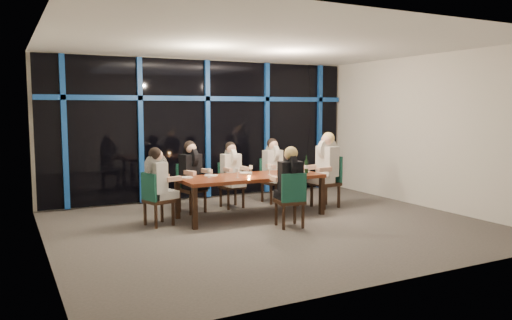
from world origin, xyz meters
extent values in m
plane|color=#5A544F|center=(0.00, 0.00, 0.00)|extent=(7.00, 7.00, 0.00)
cube|color=silver|center=(0.00, 3.00, 1.50)|extent=(7.00, 0.04, 3.00)
cube|color=silver|center=(0.00, -3.00, 1.50)|extent=(7.00, 0.04, 3.00)
cube|color=silver|center=(-3.50, 0.00, 1.50)|extent=(0.04, 6.00, 3.00)
cube|color=silver|center=(3.50, 0.00, 1.50)|extent=(0.04, 6.00, 3.00)
cube|color=white|center=(0.00, 0.00, 3.00)|extent=(7.00, 6.00, 0.04)
cube|color=black|center=(0.00, 2.94, 1.50)|extent=(6.86, 0.04, 2.94)
cube|color=#124192|center=(-2.90, 2.89, 1.50)|extent=(0.10, 0.10, 2.94)
cube|color=#124192|center=(-1.45, 2.89, 1.50)|extent=(0.10, 0.10, 2.94)
cube|color=#124192|center=(0.00, 2.89, 1.50)|extent=(0.10, 0.10, 2.94)
cube|color=#124192|center=(1.45, 2.89, 1.50)|extent=(0.10, 0.10, 2.94)
cube|color=#124192|center=(2.90, 2.89, 1.50)|extent=(0.10, 0.10, 2.94)
cube|color=#124192|center=(0.00, 2.89, 2.16)|extent=(6.86, 0.10, 0.10)
cube|color=#FF2D14|center=(1.10, 3.25, 2.15)|extent=(0.60, 0.05, 0.35)
cube|color=maroon|center=(0.00, 0.80, 0.72)|extent=(2.60, 1.00, 0.06)
cube|color=black|center=(-1.24, 0.36, 0.34)|extent=(0.08, 0.08, 0.69)
cube|color=black|center=(1.24, 0.36, 0.34)|extent=(0.08, 0.08, 0.69)
cube|color=black|center=(-1.24, 1.24, 0.34)|extent=(0.08, 0.08, 0.69)
cube|color=black|center=(1.24, 1.24, 0.34)|extent=(0.08, 0.08, 0.69)
cube|color=black|center=(-0.82, 1.62, 0.43)|extent=(0.54, 0.54, 0.06)
cube|color=#1B5745|center=(-0.88, 1.80, 0.68)|extent=(0.42, 0.17, 0.47)
cube|color=black|center=(-0.93, 1.41, 0.20)|extent=(0.05, 0.05, 0.40)
cube|color=black|center=(-0.61, 1.51, 0.20)|extent=(0.05, 0.05, 0.40)
cube|color=black|center=(-1.04, 1.74, 0.20)|extent=(0.05, 0.05, 0.40)
cube|color=black|center=(-0.71, 1.84, 0.20)|extent=(0.05, 0.05, 0.40)
cube|color=black|center=(0.03, 1.71, 0.41)|extent=(0.43, 0.43, 0.05)
cube|color=#1B5745|center=(0.02, 1.89, 0.66)|extent=(0.41, 0.07, 0.46)
cube|color=black|center=(-0.12, 1.54, 0.19)|extent=(0.04, 0.04, 0.38)
cube|color=black|center=(0.21, 1.55, 0.19)|extent=(0.04, 0.04, 0.38)
cube|color=black|center=(-0.14, 1.86, 0.19)|extent=(0.04, 0.04, 0.38)
cube|color=black|center=(0.19, 1.88, 0.19)|extent=(0.04, 0.04, 0.38)
cube|color=black|center=(1.02, 1.79, 0.42)|extent=(0.45, 0.45, 0.06)
cube|color=#1B5745|center=(1.01, 1.98, 0.68)|extent=(0.43, 0.08, 0.47)
cube|color=black|center=(0.86, 1.61, 0.20)|extent=(0.04, 0.04, 0.39)
cube|color=black|center=(1.20, 1.63, 0.20)|extent=(0.04, 0.04, 0.39)
cube|color=black|center=(0.84, 1.94, 0.20)|extent=(0.04, 0.04, 0.39)
cube|color=black|center=(1.18, 1.97, 0.20)|extent=(0.04, 0.04, 0.39)
cube|color=black|center=(-1.67, 0.90, 0.42)|extent=(0.52, 0.52, 0.06)
cube|color=#1B5745|center=(-1.85, 0.85, 0.67)|extent=(0.16, 0.41, 0.46)
cube|color=black|center=(-1.47, 0.79, 0.19)|extent=(0.05, 0.05, 0.39)
cube|color=black|center=(-1.56, 1.11, 0.19)|extent=(0.05, 0.05, 0.39)
cube|color=black|center=(-1.79, 0.69, 0.19)|extent=(0.05, 0.05, 0.39)
cube|color=black|center=(-1.88, 1.01, 0.19)|extent=(0.05, 0.05, 0.39)
cube|color=black|center=(1.69, 0.89, 0.47)|extent=(0.52, 0.52, 0.06)
cube|color=#1B5745|center=(1.89, 0.91, 0.75)|extent=(0.11, 0.47, 0.52)
cube|color=black|center=(1.48, 1.05, 0.22)|extent=(0.05, 0.05, 0.44)
cube|color=black|center=(1.52, 0.68, 0.22)|extent=(0.05, 0.05, 0.44)
cube|color=black|center=(1.85, 1.09, 0.22)|extent=(0.05, 0.05, 0.44)
cube|color=black|center=(1.90, 0.72, 0.22)|extent=(0.05, 0.05, 0.44)
cube|color=black|center=(0.21, -0.19, 0.42)|extent=(0.48, 0.48, 0.06)
cube|color=#1B5745|center=(0.19, -0.38, 0.68)|extent=(0.43, 0.11, 0.47)
cube|color=black|center=(0.41, -0.05, 0.20)|extent=(0.04, 0.04, 0.40)
cube|color=black|center=(0.07, 0.00, 0.20)|extent=(0.04, 0.04, 0.40)
cube|color=black|center=(0.36, -0.39, 0.20)|extent=(0.04, 0.04, 0.40)
cube|color=black|center=(0.02, -0.34, 0.20)|extent=(0.04, 0.04, 0.40)
cube|color=black|center=(-0.79, 1.51, 0.52)|extent=(0.45, 0.48, 0.13)
cube|color=black|center=(-0.83, 1.66, 0.84)|extent=(0.43, 0.33, 0.53)
cylinder|color=black|center=(-0.83, 1.66, 1.04)|extent=(0.21, 0.41, 0.40)
sphere|color=tan|center=(-0.83, 1.64, 1.22)|extent=(0.20, 0.20, 0.20)
sphere|color=black|center=(-0.84, 1.68, 1.24)|extent=(0.22, 0.22, 0.22)
cube|color=tan|center=(-0.95, 1.39, 0.79)|extent=(0.16, 0.29, 0.08)
cube|color=tan|center=(-0.58, 1.50, 0.79)|extent=(0.16, 0.29, 0.08)
cube|color=silver|center=(0.04, 1.60, 0.50)|extent=(0.35, 0.40, 0.13)
cube|color=silver|center=(0.03, 1.75, 0.80)|extent=(0.38, 0.24, 0.51)
cylinder|color=silver|center=(0.03, 1.75, 1.01)|extent=(0.11, 0.39, 0.38)
sphere|color=tan|center=(0.03, 1.73, 1.17)|extent=(0.19, 0.19, 0.19)
sphere|color=black|center=(0.03, 1.76, 1.20)|extent=(0.21, 0.21, 0.21)
cube|color=tan|center=(-0.14, 1.52, 0.79)|extent=(0.09, 0.28, 0.07)
cube|color=tan|center=(0.23, 1.54, 0.79)|extent=(0.09, 0.28, 0.07)
cube|color=silver|center=(1.03, 1.68, 0.52)|extent=(0.37, 0.42, 0.13)
cube|color=silver|center=(1.02, 1.83, 0.83)|extent=(0.39, 0.25, 0.53)
cylinder|color=silver|center=(1.02, 1.83, 1.03)|extent=(0.12, 0.40, 0.39)
sphere|color=tan|center=(1.02, 1.81, 1.20)|extent=(0.20, 0.20, 0.20)
sphere|color=black|center=(1.02, 1.84, 1.23)|extent=(0.22, 0.22, 0.22)
cube|color=tan|center=(0.85, 1.59, 0.79)|extent=(0.10, 0.29, 0.08)
cube|color=tan|center=(1.22, 1.61, 0.79)|extent=(0.10, 0.29, 0.08)
cube|color=black|center=(-1.57, 0.93, 0.51)|extent=(0.47, 0.43, 0.13)
cube|color=black|center=(-1.71, 0.89, 0.81)|extent=(0.32, 0.42, 0.52)
cylinder|color=black|center=(-1.71, 0.89, 1.02)|extent=(0.40, 0.20, 0.39)
sphere|color=tan|center=(-1.69, 0.89, 1.18)|extent=(0.19, 0.19, 0.19)
sphere|color=black|center=(-1.73, 0.88, 1.21)|extent=(0.21, 0.21, 0.21)
cube|color=tan|center=(-1.45, 0.77, 0.79)|extent=(0.29, 0.15, 0.07)
cube|color=tan|center=(-1.55, 1.13, 0.79)|extent=(0.29, 0.15, 0.07)
cube|color=silver|center=(1.56, 0.87, 0.57)|extent=(0.48, 0.42, 0.15)
cube|color=silver|center=(1.73, 0.89, 0.92)|extent=(0.30, 0.44, 0.59)
cylinder|color=silver|center=(1.73, 0.89, 1.15)|extent=(0.45, 0.15, 0.44)
sphere|color=tan|center=(1.71, 0.89, 1.34)|extent=(0.22, 0.22, 0.22)
sphere|color=tan|center=(1.75, 0.89, 1.37)|extent=(0.24, 0.24, 0.24)
cube|color=tan|center=(1.46, 1.07, 0.79)|extent=(0.32, 0.12, 0.08)
cube|color=tan|center=(1.50, 0.65, 0.79)|extent=(0.32, 0.12, 0.08)
cube|color=black|center=(0.23, -0.08, 0.52)|extent=(0.39, 0.44, 0.13)
cube|color=black|center=(0.21, -0.23, 0.83)|extent=(0.41, 0.28, 0.53)
cylinder|color=black|center=(0.21, -0.23, 1.04)|extent=(0.15, 0.40, 0.40)
sphere|color=tan|center=(0.21, -0.21, 1.20)|extent=(0.20, 0.20, 0.20)
sphere|color=tan|center=(0.20, -0.25, 1.23)|extent=(0.22, 0.22, 0.22)
cube|color=tan|center=(0.43, -0.03, 0.79)|extent=(0.12, 0.29, 0.08)
cube|color=tan|center=(0.05, 0.02, 0.79)|extent=(0.12, 0.29, 0.08)
cylinder|color=white|center=(-0.66, 1.09, 0.76)|extent=(0.24, 0.24, 0.01)
cylinder|color=white|center=(0.07, 1.15, 0.76)|extent=(0.24, 0.24, 0.01)
cylinder|color=white|center=(1.06, 1.23, 0.76)|extent=(0.24, 0.24, 0.01)
cylinder|color=white|center=(-1.14, 1.06, 0.76)|extent=(0.24, 0.24, 0.01)
cylinder|color=white|center=(1.13, 0.82, 0.76)|extent=(0.24, 0.24, 0.01)
cylinder|color=white|center=(0.30, 0.36, 0.76)|extent=(0.24, 0.24, 0.01)
cylinder|color=black|center=(1.06, 0.61, 0.87)|extent=(0.07, 0.07, 0.24)
cylinder|color=black|center=(1.06, 0.61, 1.04)|extent=(0.03, 0.03, 0.09)
cylinder|color=silver|center=(1.06, 0.61, 0.87)|extent=(0.08, 0.08, 0.07)
cylinder|color=white|center=(0.75, 0.54, 0.85)|extent=(0.11, 0.11, 0.20)
cylinder|color=white|center=(0.81, 0.54, 0.87)|extent=(0.02, 0.02, 0.14)
cylinder|color=#FCA24B|center=(-0.13, 0.62, 0.76)|extent=(0.04, 0.04, 0.03)
cylinder|color=silver|center=(-0.34, 0.65, 0.75)|extent=(0.06, 0.06, 0.01)
cylinder|color=silver|center=(-0.34, 0.65, 0.80)|extent=(0.01, 0.01, 0.09)
cylinder|color=silver|center=(-0.34, 0.65, 0.88)|extent=(0.06, 0.06, 0.07)
cylinder|color=silver|center=(0.06, 0.93, 0.75)|extent=(0.06, 0.06, 0.01)
cylinder|color=silver|center=(0.06, 0.93, 0.80)|extent=(0.01, 0.01, 0.10)
cylinder|color=silver|center=(0.06, 0.93, 0.89)|extent=(0.07, 0.07, 0.07)
cylinder|color=silver|center=(0.35, 0.75, 0.75)|extent=(0.06, 0.06, 0.01)
cylinder|color=silver|center=(0.35, 0.75, 0.81)|extent=(0.01, 0.01, 0.10)
cylinder|color=silver|center=(0.35, 0.75, 0.89)|extent=(0.07, 0.07, 0.07)
cylinder|color=white|center=(-0.76, 0.91, 0.75)|extent=(0.06, 0.06, 0.01)
cylinder|color=white|center=(-0.76, 0.91, 0.80)|extent=(0.01, 0.01, 0.09)
cylinder|color=white|center=(-0.76, 0.91, 0.88)|extent=(0.06, 0.06, 0.06)
cylinder|color=silver|center=(0.85, 1.03, 0.75)|extent=(0.07, 0.07, 0.01)
cylinder|color=silver|center=(0.85, 1.03, 0.81)|extent=(0.01, 0.01, 0.11)
cylinder|color=silver|center=(0.85, 1.03, 0.90)|extent=(0.07, 0.07, 0.07)
camera|label=1|loc=(-3.98, -7.15, 1.97)|focal=35.00mm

